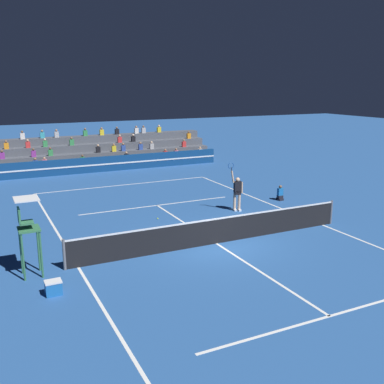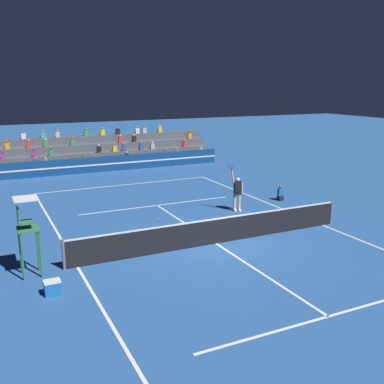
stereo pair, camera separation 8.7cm
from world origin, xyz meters
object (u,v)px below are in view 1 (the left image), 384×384
umpire_chair (27,227)px  equipment_cooler (53,288)px  tennis_player (237,192)px  tennis_ball (158,219)px  ball_kid_courtside (280,194)px

umpire_chair → equipment_cooler: 2.34m
umpire_chair → tennis_player: (10.28, 3.73, -0.73)m
tennis_ball → ball_kid_courtside: bearing=3.0°
umpire_chair → ball_kid_courtside: 14.31m
tennis_player → tennis_ball: tennis_player is taller
umpire_chair → tennis_ball: 7.59m
ball_kid_courtside → equipment_cooler: 14.49m
tennis_player → equipment_cooler: (-9.85, -5.48, -0.76)m
equipment_cooler → tennis_player: bearing=29.1°
equipment_cooler → umpire_chair: bearing=104.0°
tennis_ball → tennis_player: bearing=-5.2°
umpire_chair → equipment_cooler: umpire_chair is taller
umpire_chair → equipment_cooler: size_ratio=5.34×
umpire_chair → tennis_ball: bearing=33.7°
tennis_player → equipment_cooler: size_ratio=5.01×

